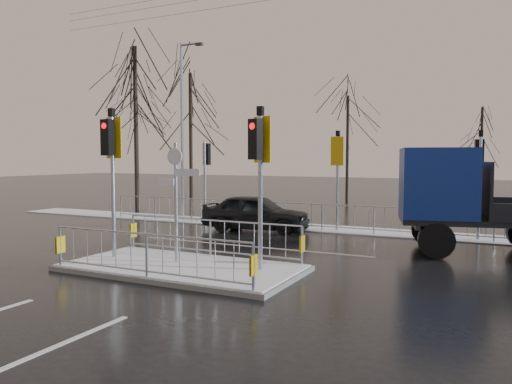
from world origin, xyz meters
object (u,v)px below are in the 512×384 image
at_px(street_lamp_left, 183,123).
at_px(car_far_lane, 256,213).
at_px(traffic_island, 182,255).
at_px(flatbed_truck, 470,197).

bearing_deg(street_lamp_left, car_far_lane, -26.58).
xyz_separation_m(traffic_island, flatbed_truck, (6.37, 5.71, 1.27)).
distance_m(flatbed_truck, street_lamp_left, 13.63).
relative_size(traffic_island, flatbed_truck, 0.84).
relative_size(traffic_island, car_far_lane, 1.43).
xyz_separation_m(traffic_island, street_lamp_left, (-6.42, 9.49, 4.10)).
distance_m(traffic_island, flatbed_truck, 8.64).
height_order(traffic_island, flatbed_truck, traffic_island).
height_order(traffic_island, car_far_lane, traffic_island).
relative_size(flatbed_truck, street_lamp_left, 0.87).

